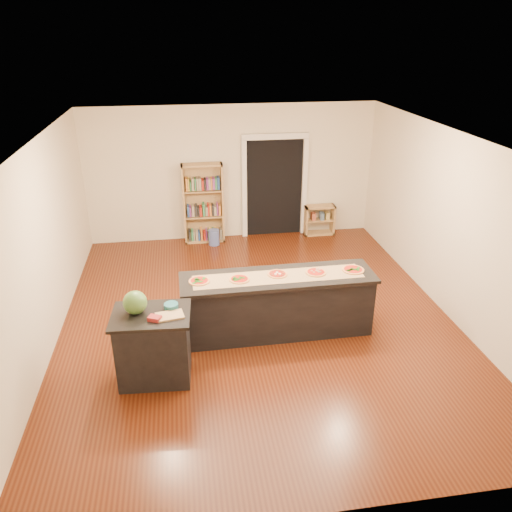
{
  "coord_description": "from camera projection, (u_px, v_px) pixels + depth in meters",
  "views": [
    {
      "loc": [
        -1.05,
        -6.62,
        4.17
      ],
      "look_at": [
        0.0,
        0.2,
        1.0
      ],
      "focal_mm": 35.0,
      "sensor_mm": 36.0,
      "label": 1
    }
  ],
  "objects": [
    {
      "name": "pizza_c",
      "position": [
        277.0,
        274.0,
        7.17
      ],
      "size": [
        0.28,
        0.28,
        0.02
      ],
      "color": "tan",
      "rests_on": "kitchen_island"
    },
    {
      "name": "kraft_paper",
      "position": [
        278.0,
        277.0,
        7.12
      ],
      "size": [
        2.45,
        0.46,
        0.0
      ],
      "primitive_type": "cube",
      "rotation": [
        0.0,
        0.0,
        0.01
      ],
      "color": "#9F8252",
      "rests_on": "kitchen_island"
    },
    {
      "name": "doorway",
      "position": [
        274.0,
        181.0,
        10.56
      ],
      "size": [
        1.4,
        0.09,
        2.21
      ],
      "color": "black",
      "rests_on": "room"
    },
    {
      "name": "pizza_d",
      "position": [
        316.0,
        272.0,
        7.22
      ],
      "size": [
        0.31,
        0.31,
        0.02
      ],
      "color": "tan",
      "rests_on": "kitchen_island"
    },
    {
      "name": "package_teal",
      "position": [
        171.0,
        306.0,
        6.25
      ],
      "size": [
        0.18,
        0.18,
        0.07
      ],
      "primitive_type": "cylinder",
      "color": "#195966",
      "rests_on": "side_counter"
    },
    {
      "name": "watermelon",
      "position": [
        135.0,
        303.0,
        6.1
      ],
      "size": [
        0.3,
        0.3,
        0.3
      ],
      "primitive_type": "sphere",
      "color": "#144214",
      "rests_on": "side_counter"
    },
    {
      "name": "package_red",
      "position": [
        155.0,
        318.0,
        6.0
      ],
      "size": [
        0.18,
        0.16,
        0.05
      ],
      "primitive_type": "cube",
      "rotation": [
        0.0,
        0.0,
        -0.45
      ],
      "color": "maroon",
      "rests_on": "side_counter"
    },
    {
      "name": "kitchen_island",
      "position": [
        277.0,
        304.0,
        7.33
      ],
      "size": [
        2.81,
        0.76,
        0.93
      ],
      "rotation": [
        0.0,
        0.0,
        0.01
      ],
      "color": "black",
      "rests_on": "ground"
    },
    {
      "name": "side_counter",
      "position": [
        154.0,
        346.0,
        6.34
      ],
      "size": [
        0.97,
        0.71,
        0.96
      ],
      "rotation": [
        0.0,
        0.0,
        -0.06
      ],
      "color": "black",
      "rests_on": "ground"
    },
    {
      "name": "pizza_b",
      "position": [
        239.0,
        279.0,
        7.02
      ],
      "size": [
        0.28,
        0.28,
        0.02
      ],
      "color": "tan",
      "rests_on": "kitchen_island"
    },
    {
      "name": "waste_bin",
      "position": [
        214.0,
        237.0,
        10.45
      ],
      "size": [
        0.23,
        0.23,
        0.33
      ],
      "primitive_type": "cylinder",
      "color": "#4A5EA5",
      "rests_on": "ground"
    },
    {
      "name": "low_shelf",
      "position": [
        319.0,
        220.0,
        10.93
      ],
      "size": [
        0.65,
        0.28,
        0.65
      ],
      "primitive_type": "cube",
      "color": "tan",
      "rests_on": "ground"
    },
    {
      "name": "pizza_e",
      "position": [
        353.0,
        270.0,
        7.3
      ],
      "size": [
        0.31,
        0.31,
        0.02
      ],
      "color": "tan",
      "rests_on": "kitchen_island"
    },
    {
      "name": "cutting_board",
      "position": [
        170.0,
        316.0,
        6.08
      ],
      "size": [
        0.36,
        0.27,
        0.02
      ],
      "primitive_type": "cube",
      "rotation": [
        0.0,
        0.0,
        0.16
      ],
      "color": "tan",
      "rests_on": "side_counter"
    },
    {
      "name": "bookshelf",
      "position": [
        203.0,
        204.0,
        10.36
      ],
      "size": [
        0.84,
        0.3,
        1.67
      ],
      "primitive_type": "cube",
      "color": "tan",
      "rests_on": "ground"
    },
    {
      "name": "room",
      "position": [
        258.0,
        237.0,
        7.25
      ],
      "size": [
        6.0,
        7.0,
        2.8
      ],
      "color": "beige",
      "rests_on": "ground"
    },
    {
      "name": "pizza_a",
      "position": [
        199.0,
        281.0,
        6.98
      ],
      "size": [
        0.31,
        0.31,
        0.02
      ],
      "color": "tan",
      "rests_on": "kitchen_island"
    }
  ]
}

